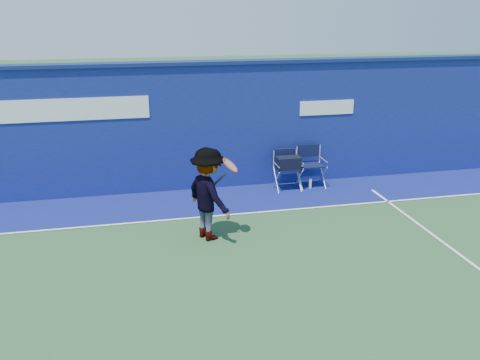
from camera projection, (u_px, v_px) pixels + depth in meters
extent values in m
plane|color=#2A4F2B|center=(220.00, 298.00, 7.86)|extent=(80.00, 80.00, 0.00)
cube|color=navy|center=(182.00, 129.00, 12.18)|extent=(24.00, 0.40, 3.00)
cube|color=navy|center=(179.00, 63.00, 11.68)|extent=(24.00, 0.50, 0.08)
cube|color=white|center=(46.00, 111.00, 11.19)|extent=(4.50, 0.02, 0.50)
cube|color=white|center=(327.00, 108.00, 12.58)|extent=(1.40, 0.02, 0.35)
cube|color=navy|center=(189.00, 203.00, 11.65)|extent=(24.00, 1.80, 0.01)
cube|color=white|center=(194.00, 218.00, 10.81)|extent=(24.00, 0.06, 0.01)
cube|color=black|center=(288.00, 169.00, 12.36)|extent=(0.51, 0.43, 0.03)
cube|color=silver|center=(285.00, 158.00, 12.53)|extent=(0.58, 0.03, 0.42)
cube|color=black|center=(285.00, 155.00, 12.50)|extent=(0.51, 0.03, 0.29)
cube|color=black|center=(288.00, 163.00, 12.28)|extent=(0.58, 0.34, 0.31)
cube|color=black|center=(285.00, 153.00, 12.49)|extent=(0.42, 0.06, 0.23)
cube|color=black|center=(312.00, 165.00, 12.55)|extent=(0.53, 0.45, 0.03)
cube|color=silver|center=(308.00, 154.00, 12.73)|extent=(0.61, 0.03, 0.44)
cube|color=black|center=(309.00, 151.00, 12.70)|extent=(0.53, 0.03, 0.31)
cylinder|color=silver|center=(310.00, 184.00, 12.56)|extent=(0.07, 0.07, 0.24)
imported|color=#EA4738|center=(209.00, 194.00, 9.63)|extent=(1.11, 1.34, 1.81)
torus|color=red|center=(230.00, 165.00, 9.41)|extent=(0.39, 0.44, 0.28)
cylinder|color=gray|center=(230.00, 165.00, 9.41)|extent=(0.32, 0.37, 0.22)
cylinder|color=black|center=(219.00, 180.00, 9.37)|extent=(0.26, 0.12, 0.27)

